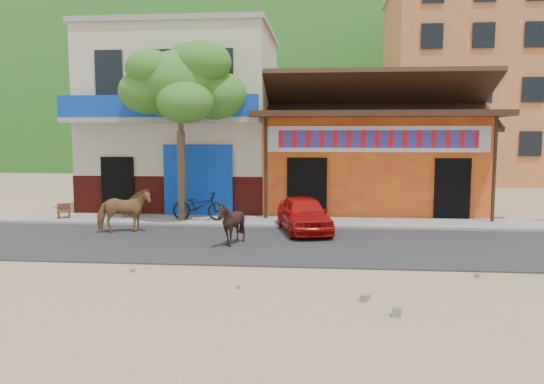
{
  "coord_description": "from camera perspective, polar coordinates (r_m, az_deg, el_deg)",
  "views": [
    {
      "loc": [
        0.12,
        -11.69,
        2.99
      ],
      "look_at": [
        -1.27,
        3.0,
        1.4
      ],
      "focal_mm": 35.0,
      "sensor_mm": 36.0,
      "label": 1
    }
  ],
  "objects": [
    {
      "name": "cafe_chair_right",
      "position": [
        19.32,
        -15.03,
        -1.18
      ],
      "size": [
        0.51,
        0.51,
        0.95
      ],
      "primitive_type": null,
      "rotation": [
        0.0,
        0.0,
        -0.17
      ],
      "color": "#4A3318",
      "rests_on": "sidewalk"
    },
    {
      "name": "dance_club",
      "position": [
        21.8,
        10.35,
        2.92
      ],
      "size": [
        8.0,
        6.0,
        3.6
      ],
      "primitive_type": "cube",
      "color": "orange",
      "rests_on": "ground"
    },
    {
      "name": "red_car",
      "position": [
        16.2,
        3.44,
        -2.37
      ],
      "size": [
        2.05,
        3.47,
        1.11
      ],
      "primitive_type": "imported",
      "rotation": [
        0.0,
        0.0,
        0.24
      ],
      "color": "#B60F0D",
      "rests_on": "road"
    },
    {
      "name": "tree",
      "position": [
        18.11,
        -9.78,
        6.47
      ],
      "size": [
        3.0,
        3.0,
        6.0
      ],
      "primitive_type": null,
      "color": "#2D721E",
      "rests_on": "sidewalk"
    },
    {
      "name": "cow_tan",
      "position": [
        16.66,
        -15.65,
        -1.95
      ],
      "size": [
        1.74,
        1.28,
        1.33
      ],
      "primitive_type": "imported",
      "rotation": [
        0.0,
        0.0,
        1.97
      ],
      "color": "olive",
      "rests_on": "road"
    },
    {
      "name": "apartment_front",
      "position": [
        36.9,
        19.64,
        10.48
      ],
      "size": [
        9.0,
        9.0,
        12.0
      ],
      "primitive_type": "cube",
      "color": "#CC723F",
      "rests_on": "ground"
    },
    {
      "name": "ground",
      "position": [
        12.06,
        4.7,
        -8.22
      ],
      "size": [
        120.0,
        120.0,
        0.0
      ],
      "primitive_type": "plane",
      "color": "#9E825B",
      "rests_on": "ground"
    },
    {
      "name": "cafe_chair_left",
      "position": [
        19.76,
        -21.52,
        -1.29
      ],
      "size": [
        0.56,
        0.56,
        0.92
      ],
      "primitive_type": null,
      "rotation": [
        0.0,
        0.0,
        0.4
      ],
      "color": "#493018",
      "rests_on": "sidewalk"
    },
    {
      "name": "scooter",
      "position": [
        18.07,
        -7.84,
        -1.49
      ],
      "size": [
        1.86,
        0.68,
        0.97
      ],
      "primitive_type": "imported",
      "rotation": [
        0.0,
        0.0,
        1.55
      ],
      "color": "black",
      "rests_on": "sidewalk"
    },
    {
      "name": "hillside",
      "position": [
        82.18,
        5.4,
        12.42
      ],
      "size": [
        100.0,
        40.0,
        24.0
      ],
      "primitive_type": "ellipsoid",
      "color": "#194C14",
      "rests_on": "ground"
    },
    {
      "name": "road",
      "position": [
        14.49,
        4.83,
        -5.69
      ],
      "size": [
        60.0,
        5.0,
        0.04
      ],
      "primitive_type": "cube",
      "color": "#28282B",
      "rests_on": "ground"
    },
    {
      "name": "cow_dark",
      "position": [
        14.25,
        -4.39,
        -3.41
      ],
      "size": [
        1.39,
        1.35,
        1.17
      ],
      "primitive_type": "imported",
      "rotation": [
        0.0,
        0.0,
        -1.06
      ],
      "color": "black",
      "rests_on": "road"
    },
    {
      "name": "sidewalk",
      "position": [
        17.93,
        4.95,
        -3.28
      ],
      "size": [
        60.0,
        2.0,
        0.12
      ],
      "primitive_type": "cube",
      "color": "gray",
      "rests_on": "ground"
    },
    {
      "name": "cafe_building",
      "position": [
        22.41,
        -9.21,
        7.38
      ],
      "size": [
        7.0,
        6.0,
        7.0
      ],
      "primitive_type": "cube",
      "color": "beige",
      "rests_on": "ground"
    }
  ]
}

